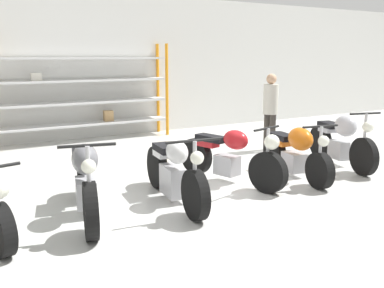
{
  "coord_description": "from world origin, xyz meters",
  "views": [
    {
      "loc": [
        -3.25,
        -5.29,
        2.06
      ],
      "look_at": [
        0.0,
        0.4,
        0.7
      ],
      "focal_mm": 40.0,
      "sensor_mm": 36.0,
      "label": 1
    }
  ],
  "objects_px": {
    "shelving_rack": "(78,91)",
    "person_browsing": "(270,106)",
    "motorcycle_orange": "(296,152)",
    "motorcycle_grey": "(86,180)",
    "motorcycle_white": "(174,172)",
    "motorcycle_silver": "(341,139)",
    "motorcycle_red": "(231,156)"
  },
  "relations": [
    {
      "from": "shelving_rack",
      "to": "person_browsing",
      "type": "height_order",
      "value": "shelving_rack"
    },
    {
      "from": "motorcycle_white",
      "to": "motorcycle_orange",
      "type": "relative_size",
      "value": 1.12
    },
    {
      "from": "motorcycle_grey",
      "to": "motorcycle_white",
      "type": "height_order",
      "value": "motorcycle_grey"
    },
    {
      "from": "motorcycle_grey",
      "to": "motorcycle_orange",
      "type": "distance_m",
      "value": 3.63
    },
    {
      "from": "motorcycle_white",
      "to": "person_browsing",
      "type": "distance_m",
      "value": 3.93
    },
    {
      "from": "motorcycle_grey",
      "to": "shelving_rack",
      "type": "bearing_deg",
      "value": 177.94
    },
    {
      "from": "motorcycle_grey",
      "to": "motorcycle_silver",
      "type": "bearing_deg",
      "value": 104.52
    },
    {
      "from": "shelving_rack",
      "to": "motorcycle_grey",
      "type": "bearing_deg",
      "value": -104.38
    },
    {
      "from": "motorcycle_grey",
      "to": "person_browsing",
      "type": "bearing_deg",
      "value": 124.62
    },
    {
      "from": "shelving_rack",
      "to": "person_browsing",
      "type": "distance_m",
      "value": 4.58
    },
    {
      "from": "motorcycle_silver",
      "to": "person_browsing",
      "type": "xyz_separation_m",
      "value": [
        -0.31,
        1.7,
        0.47
      ]
    },
    {
      "from": "motorcycle_silver",
      "to": "motorcycle_grey",
      "type": "bearing_deg",
      "value": -73.53
    },
    {
      "from": "shelving_rack",
      "to": "motorcycle_orange",
      "type": "relative_size",
      "value": 2.3
    },
    {
      "from": "motorcycle_grey",
      "to": "motorcycle_white",
      "type": "xyz_separation_m",
      "value": [
        1.25,
        -0.06,
        -0.05
      ]
    },
    {
      "from": "motorcycle_silver",
      "to": "motorcycle_orange",
      "type": "bearing_deg",
      "value": -68.4
    },
    {
      "from": "motorcycle_white",
      "to": "motorcycle_red",
      "type": "xyz_separation_m",
      "value": [
        1.23,
        0.37,
        0.0
      ]
    },
    {
      "from": "motorcycle_white",
      "to": "motorcycle_silver",
      "type": "relative_size",
      "value": 1.07
    },
    {
      "from": "motorcycle_grey",
      "to": "motorcycle_orange",
      "type": "bearing_deg",
      "value": 102.67
    },
    {
      "from": "motorcycle_red",
      "to": "person_browsing",
      "type": "height_order",
      "value": "person_browsing"
    },
    {
      "from": "motorcycle_orange",
      "to": "motorcycle_grey",
      "type": "bearing_deg",
      "value": -80.27
    },
    {
      "from": "motorcycle_red",
      "to": "motorcycle_silver",
      "type": "xyz_separation_m",
      "value": [
        2.44,
        -0.12,
        0.07
      ]
    },
    {
      "from": "person_browsing",
      "to": "motorcycle_red",
      "type": "bearing_deg",
      "value": 31.13
    },
    {
      "from": "motorcycle_grey",
      "to": "person_browsing",
      "type": "relative_size",
      "value": 1.29
    },
    {
      "from": "motorcycle_white",
      "to": "motorcycle_orange",
      "type": "bearing_deg",
      "value": 98.33
    },
    {
      "from": "shelving_rack",
      "to": "motorcycle_orange",
      "type": "distance_m",
      "value": 5.58
    },
    {
      "from": "motorcycle_white",
      "to": "motorcycle_silver",
      "type": "xyz_separation_m",
      "value": [
        3.67,
        0.25,
        0.07
      ]
    },
    {
      "from": "shelving_rack",
      "to": "motorcycle_orange",
      "type": "bearing_deg",
      "value": -65.04
    },
    {
      "from": "motorcycle_white",
      "to": "motorcycle_silver",
      "type": "distance_m",
      "value": 3.68
    },
    {
      "from": "motorcycle_grey",
      "to": "motorcycle_silver",
      "type": "distance_m",
      "value": 4.92
    },
    {
      "from": "motorcycle_silver",
      "to": "motorcycle_red",
      "type": "bearing_deg",
      "value": -78.6
    },
    {
      "from": "shelving_rack",
      "to": "motorcycle_white",
      "type": "distance_m",
      "value": 5.16
    },
    {
      "from": "motorcycle_silver",
      "to": "person_browsing",
      "type": "bearing_deg",
      "value": -155.37
    }
  ]
}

